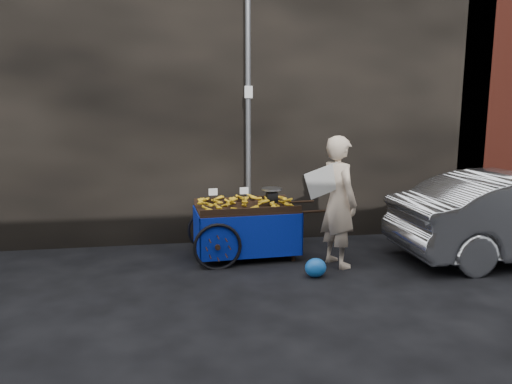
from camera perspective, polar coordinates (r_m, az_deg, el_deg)
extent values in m
plane|color=black|center=(6.73, -1.76, -9.32)|extent=(80.00, 80.00, 0.00)
cube|color=black|center=(8.89, -10.68, 11.68)|extent=(11.00, 2.00, 5.00)
cube|color=#591E14|center=(10.91, 26.57, 10.51)|extent=(3.00, 2.00, 5.00)
cylinder|color=slate|center=(7.68, -0.90, 8.36)|extent=(0.08, 0.08, 4.00)
cube|color=white|center=(7.62, -0.85, 11.36)|extent=(0.12, 0.02, 0.18)
cube|color=black|center=(7.27, -1.16, -1.98)|extent=(1.47, 0.97, 0.05)
cube|color=black|center=(7.66, -1.77, -0.87)|extent=(1.43, 0.11, 0.09)
cube|color=black|center=(6.86, -0.48, -2.20)|extent=(1.43, 0.11, 0.09)
cube|color=black|center=(7.17, 4.33, -5.13)|extent=(0.05, 0.05, 0.71)
cube|color=black|center=(7.83, 2.83, -3.78)|extent=(0.05, 0.05, 0.71)
cylinder|color=black|center=(7.18, 6.76, -2.22)|extent=(0.45, 0.06, 0.04)
cylinder|color=black|center=(7.84, 5.05, -1.12)|extent=(0.45, 0.06, 0.04)
torus|color=black|center=(6.83, -4.41, -6.30)|extent=(0.67, 0.08, 0.67)
torus|color=black|center=(7.75, -5.41, -4.30)|extent=(0.67, 0.08, 0.67)
cylinder|color=black|center=(7.29, -4.95, -5.23)|extent=(0.10, 1.00, 0.04)
cube|color=navy|center=(6.91, -0.41, -5.22)|extent=(1.46, 0.10, 0.61)
cube|color=navy|center=(7.77, -1.81, -3.47)|extent=(1.46, 0.10, 0.61)
cube|color=navy|center=(7.24, -6.78, -4.57)|extent=(0.07, 0.93, 0.61)
cube|color=navy|center=(7.51, 4.27, -3.98)|extent=(0.07, 0.93, 0.61)
cube|color=black|center=(7.37, 1.83, -0.62)|extent=(0.17, 0.13, 0.14)
cylinder|color=silver|center=(7.35, 1.83, 0.34)|extent=(0.32, 0.32, 0.03)
cube|color=white|center=(7.04, -4.93, 0.01)|extent=(0.13, 0.02, 0.10)
cube|color=white|center=(7.11, -1.37, 0.15)|extent=(0.13, 0.02, 0.10)
imported|color=beige|center=(6.94, 9.40, -1.09)|extent=(0.63, 0.77, 1.81)
cube|color=silver|center=(6.73, 7.79, 1.29)|extent=(0.58, 0.09, 0.50)
ellipsoid|color=blue|center=(6.61, 6.82, -8.59)|extent=(0.28, 0.23, 0.25)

